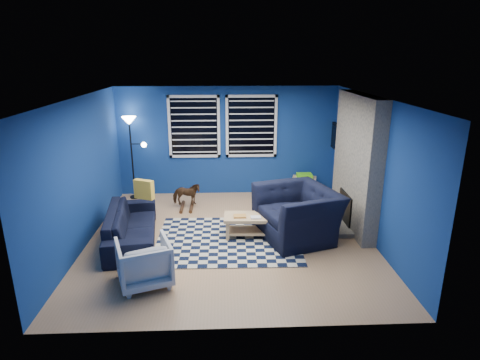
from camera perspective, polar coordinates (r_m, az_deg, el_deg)
The scene contains 18 objects.
floor at distance 7.31m, azimuth -1.44°, elevation -8.26°, with size 5.00×5.00×0.00m, color tan.
ceiling at distance 6.62m, azimuth -1.61°, elevation 11.63°, with size 5.00×5.00×0.00m, color white.
wall_back at distance 9.29m, azimuth -1.81°, elevation 5.51°, with size 5.00×5.00×0.00m, color navy.
wall_left at distance 7.27m, azimuth -21.65°, elevation 0.86°, with size 5.00×5.00×0.00m, color navy.
wall_right at distance 7.34m, azimuth 18.40°, elevation 1.37°, with size 5.00×5.00×0.00m, color navy.
fireplace at distance 7.76m, azimuth 16.12°, elevation 2.01°, with size 0.65×2.00×2.50m.
window_left at distance 9.20m, azimuth -6.54°, elevation 7.51°, with size 1.17×0.06×1.42m.
window_right at distance 9.21m, azimuth 1.63°, elevation 7.62°, with size 1.17×0.06×1.42m.
tv at distance 9.13m, azimuth 13.85°, elevation 5.76°, with size 0.07×1.00×0.58m.
rug at distance 7.23m, azimuth -1.78°, elevation -8.48°, with size 2.50×2.00×0.02m, color black.
sofa at distance 7.34m, azimuth -15.18°, elevation -6.25°, with size 0.80×2.04×0.59m, color black.
armchair_big at distance 7.25m, azimuth 8.14°, elevation -4.75°, with size 1.22×1.39×0.90m, color black.
armchair_bent at distance 5.99m, azimuth -13.48°, elevation -11.32°, with size 0.72×0.74×0.67m, color gray.
rocking_horse at distance 8.62m, azimuth -7.64°, elevation -2.03°, with size 0.59×0.27×0.50m, color #472D16.
coffee_table at distance 7.26m, azimuth 1.05°, elevation -5.91°, with size 0.86×0.52×0.42m.
cabinet at distance 9.44m, azimuth 9.08°, elevation -0.87°, with size 0.61×0.48×0.54m.
floor_lamp at distance 9.21m, azimuth -15.26°, elevation 6.60°, with size 0.51×0.31×1.87m.
throw_pillow at distance 7.64m, azimuth -13.50°, elevation -1.31°, with size 0.38×0.11×0.36m, color yellow.
Camera 1 is at (-0.11, -6.59, 3.17)m, focal length 30.00 mm.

